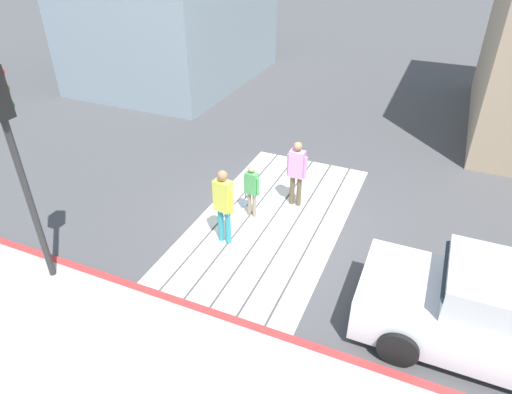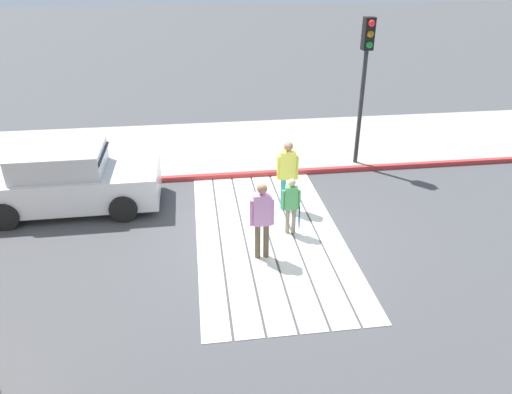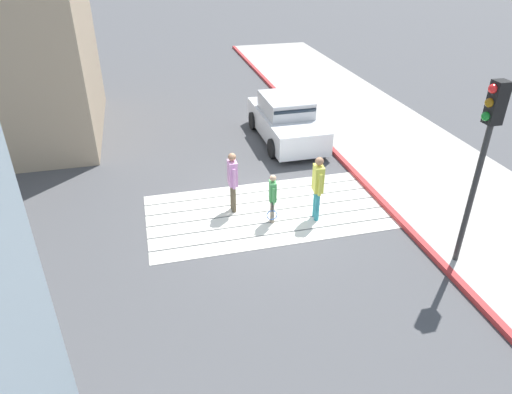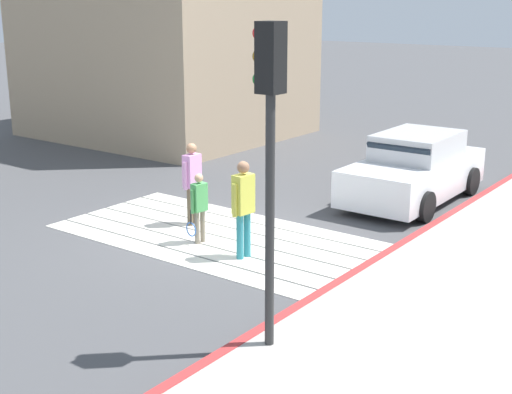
{
  "view_description": "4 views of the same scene",
  "coord_description": "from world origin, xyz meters",
  "px_view_note": "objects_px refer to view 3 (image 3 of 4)",
  "views": [
    {
      "loc": [
        -8.16,
        -3.14,
        6.17
      ],
      "look_at": [
        -0.42,
        0.23,
        0.83
      ],
      "focal_mm": 31.58,
      "sensor_mm": 36.0,
      "label": 1
    },
    {
      "loc": [
        8.98,
        -1.52,
        5.61
      ],
      "look_at": [
        -0.09,
        -0.28,
        0.95
      ],
      "focal_mm": 32.94,
      "sensor_mm": 36.0,
      "label": 2
    },
    {
      "loc": [
        2.9,
        10.37,
        6.66
      ],
      "look_at": [
        0.45,
        0.63,
        0.88
      ],
      "focal_mm": 32.67,
      "sensor_mm": 36.0,
      "label": 3
    },
    {
      "loc": [
        -8.5,
        10.09,
        4.48
      ],
      "look_at": [
        -0.65,
        -0.44,
        0.81
      ],
      "focal_mm": 49.67,
      "sensor_mm": 36.0,
      "label": 4
    }
  ],
  "objects_px": {
    "pedestrian_adult_lead": "(318,184)",
    "pedestrian_child_with_racket": "(273,196)",
    "pedestrian_adult_trailing": "(233,178)",
    "traffic_light_corner": "(486,141)",
    "car_parked_near_curb": "(286,120)"
  },
  "relations": [
    {
      "from": "car_parked_near_curb",
      "to": "pedestrian_adult_trailing",
      "type": "xyz_separation_m",
      "value": [
        2.85,
        4.39,
        0.26
      ]
    },
    {
      "from": "car_parked_near_curb",
      "to": "pedestrian_adult_lead",
      "type": "height_order",
      "value": "pedestrian_adult_lead"
    },
    {
      "from": "pedestrian_adult_lead",
      "to": "pedestrian_child_with_racket",
      "type": "bearing_deg",
      "value": -6.44
    },
    {
      "from": "car_parked_near_curb",
      "to": "traffic_light_corner",
      "type": "xyz_separation_m",
      "value": [
        -1.58,
        7.89,
        2.3
      ]
    },
    {
      "from": "traffic_light_corner",
      "to": "pedestrian_child_with_racket",
      "type": "height_order",
      "value": "traffic_light_corner"
    },
    {
      "from": "car_parked_near_curb",
      "to": "pedestrian_adult_lead",
      "type": "distance_m",
      "value": 5.38
    },
    {
      "from": "pedestrian_adult_lead",
      "to": "pedestrian_adult_trailing",
      "type": "height_order",
      "value": "pedestrian_adult_lead"
    },
    {
      "from": "traffic_light_corner",
      "to": "pedestrian_adult_lead",
      "type": "relative_size",
      "value": 2.38
    },
    {
      "from": "pedestrian_adult_trailing",
      "to": "pedestrian_adult_lead",
      "type": "bearing_deg",
      "value": 155.49
    },
    {
      "from": "traffic_light_corner",
      "to": "pedestrian_adult_lead",
      "type": "distance_m",
      "value": 4.06
    },
    {
      "from": "pedestrian_adult_trailing",
      "to": "pedestrian_child_with_racket",
      "type": "bearing_deg",
      "value": 137.64
    },
    {
      "from": "pedestrian_adult_trailing",
      "to": "traffic_light_corner",
      "type": "bearing_deg",
      "value": 141.6
    },
    {
      "from": "car_parked_near_curb",
      "to": "pedestrian_adult_trailing",
      "type": "bearing_deg",
      "value": 56.98
    },
    {
      "from": "pedestrian_adult_lead",
      "to": "traffic_light_corner",
      "type": "bearing_deg",
      "value": 132.89
    },
    {
      "from": "pedestrian_adult_trailing",
      "to": "pedestrian_child_with_racket",
      "type": "height_order",
      "value": "pedestrian_adult_trailing"
    }
  ]
}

